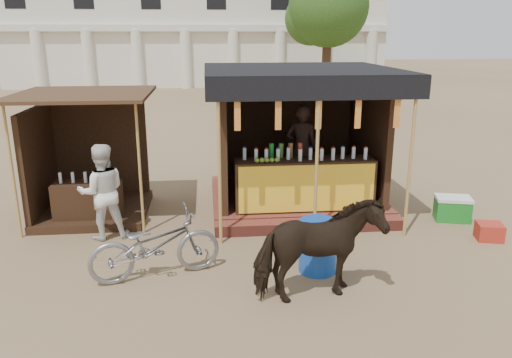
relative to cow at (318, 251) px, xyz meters
name	(u,v)px	position (x,y,z in m)	size (l,w,h in m)	color
ground	(267,286)	(-0.61, 0.42, -0.70)	(120.00, 120.00, 0.00)	#846B4C
main_stall	(297,156)	(0.40, 3.78, 0.33)	(3.60, 3.61, 2.78)	brown
secondary_stall	(83,172)	(-3.78, 3.66, 0.15)	(2.40, 2.40, 2.38)	#351E13
cow	(318,251)	(0.00, 0.00, 0.00)	(0.76, 1.66, 1.40)	black
motorbike	(155,245)	(-2.18, 0.86, -0.21)	(0.66, 1.89, 0.99)	gray
bystander	(102,192)	(-3.19, 2.42, 0.13)	(0.81, 0.63, 1.66)	silver
blue_barrel	(318,246)	(0.19, 0.81, -0.30)	(0.56, 0.56, 0.80)	#1646A6
red_crate	(489,232)	(3.38, 1.68, -0.55)	(0.42, 0.37, 0.29)	#A3281B
cooler	(452,208)	(3.18, 2.63, -0.47)	(0.73, 0.58, 0.46)	#1B7D24
background_building	(187,24)	(-2.61, 30.36, 3.28)	(26.00, 7.45, 8.18)	silver
tree	(324,10)	(5.20, 22.56, 3.93)	(4.50, 4.40, 7.00)	#382314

